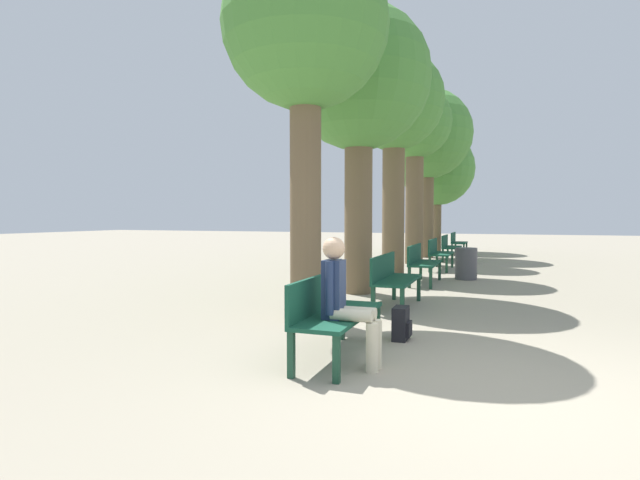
{
  "coord_description": "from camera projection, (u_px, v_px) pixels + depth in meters",
  "views": [
    {
      "loc": [
        0.07,
        -4.35,
        1.47
      ],
      "look_at": [
        -3.32,
        4.89,
        1.0
      ],
      "focal_mm": 28.0,
      "sensor_mm": 36.0,
      "label": 1
    }
  ],
  "objects": [
    {
      "name": "ground_plane",
      "position": [
        490.0,
        391.0,
        4.18
      ],
      "size": [
        80.0,
        80.0,
        0.0
      ],
      "primitive_type": "plane",
      "color": "gray"
    },
    {
      "name": "bench_row_0",
      "position": [
        331.0,
        309.0,
        5.18
      ],
      "size": [
        0.52,
        1.61,
        0.85
      ],
      "color": "#144733",
      "rests_on": "ground_plane"
    },
    {
      "name": "bench_row_1",
      "position": [
        392.0,
        276.0,
        8.03
      ],
      "size": [
        0.52,
        1.61,
        0.85
      ],
      "color": "#144733",
      "rests_on": "ground_plane"
    },
    {
      "name": "bench_row_2",
      "position": [
        421.0,
        261.0,
        10.89
      ],
      "size": [
        0.52,
        1.61,
        0.85
      ],
      "color": "#144733",
      "rests_on": "ground_plane"
    },
    {
      "name": "bench_row_3",
      "position": [
        438.0,
        251.0,
        13.75
      ],
      "size": [
        0.52,
        1.61,
        0.85
      ],
      "color": "#144733",
      "rests_on": "ground_plane"
    },
    {
      "name": "bench_row_4",
      "position": [
        449.0,
        245.0,
        16.61
      ],
      "size": [
        0.52,
        1.61,
        0.85
      ],
      "color": "#144733",
      "rests_on": "ground_plane"
    },
    {
      "name": "bench_row_5",
      "position": [
        457.0,
        241.0,
        19.47
      ],
      "size": [
        0.52,
        1.61,
        0.85
      ],
      "color": "#144733",
      "rests_on": "ground_plane"
    },
    {
      "name": "tree_row_0",
      "position": [
        305.0,
        34.0,
        6.85
      ],
      "size": [
        2.31,
        2.31,
        5.26
      ],
      "color": "brown",
      "rests_on": "ground_plane"
    },
    {
      "name": "tree_row_1",
      "position": [
        359.0,
        83.0,
        9.4
      ],
      "size": [
        2.72,
        2.72,
        5.45
      ],
      "color": "brown",
      "rests_on": "ground_plane"
    },
    {
      "name": "tree_row_2",
      "position": [
        394.0,
        107.0,
        12.42
      ],
      "size": [
        2.49,
        2.49,
        5.62
      ],
      "color": "brown",
      "rests_on": "ground_plane"
    },
    {
      "name": "tree_row_3",
      "position": [
        415.0,
        129.0,
        15.39
      ],
      "size": [
        2.27,
        2.27,
        5.54
      ],
      "color": "brown",
      "rests_on": "ground_plane"
    },
    {
      "name": "tree_row_4",
      "position": [
        427.0,
        136.0,
        17.86
      ],
      "size": [
        3.21,
        3.21,
        6.04
      ],
      "color": "brown",
      "rests_on": "ground_plane"
    },
    {
      "name": "tree_row_5",
      "position": [
        437.0,
        169.0,
        20.8
      ],
      "size": [
        3.05,
        3.05,
        4.99
      ],
      "color": "brown",
      "rests_on": "ground_plane"
    },
    {
      "name": "person_seated",
      "position": [
        345.0,
        298.0,
        4.83
      ],
      "size": [
        0.57,
        0.33,
        1.27
      ],
      "color": "beige",
      "rests_on": "ground_plane"
    },
    {
      "name": "backpack",
      "position": [
        401.0,
        324.0,
        5.92
      ],
      "size": [
        0.2,
        0.29,
        0.4
      ],
      "color": "black",
      "rests_on": "ground_plane"
    },
    {
      "name": "trash_bin",
      "position": [
        466.0,
        264.0,
        11.64
      ],
      "size": [
        0.5,
        0.5,
        0.74
      ],
      "color": "#4C4C51",
      "rests_on": "ground_plane"
    }
  ]
}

